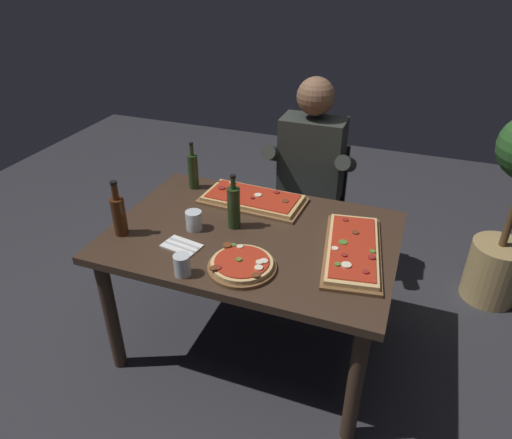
{
  "coord_description": "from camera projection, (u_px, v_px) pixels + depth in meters",
  "views": [
    {
      "loc": [
        0.69,
        -1.81,
        1.97
      ],
      "look_at": [
        0.0,
        0.05,
        0.79
      ],
      "focal_mm": 32.64,
      "sensor_mm": 36.0,
      "label": 1
    }
  ],
  "objects": [
    {
      "name": "pizza_rectangular_left",
      "position": [
        353.0,
        249.0,
        2.14
      ],
      "size": [
        0.35,
        0.64,
        0.05
      ],
      "color": "brown",
      "rests_on": "dining_table"
    },
    {
      "name": "pizza_rectangular_front",
      "position": [
        253.0,
        199.0,
        2.56
      ],
      "size": [
        0.58,
        0.31,
        0.05
      ],
      "color": "brown",
      "rests_on": "dining_table"
    },
    {
      "name": "diner_chair",
      "position": [
        311.0,
        203.0,
        3.09
      ],
      "size": [
        0.44,
        0.44,
        0.87
      ],
      "color": "black",
      "rests_on": "ground_plane"
    },
    {
      "name": "napkin_cutlery_set",
      "position": [
        182.0,
        246.0,
        2.19
      ],
      "size": [
        0.2,
        0.14,
        0.01
      ],
      "color": "white",
      "rests_on": "dining_table"
    },
    {
      "name": "pizza_round_far",
      "position": [
        242.0,
        265.0,
        2.04
      ],
      "size": [
        0.31,
        0.31,
        0.05
      ],
      "color": "brown",
      "rests_on": "dining_table"
    },
    {
      "name": "ground_plane",
      "position": [
        253.0,
        341.0,
        2.68
      ],
      "size": [
        6.4,
        6.4,
        0.0
      ],
      "primitive_type": "plane",
      "color": "#2D2D33"
    },
    {
      "name": "tumbler_near_camera",
      "position": [
        194.0,
        221.0,
        2.31
      ],
      "size": [
        0.08,
        0.08,
        0.1
      ],
      "color": "silver",
      "rests_on": "dining_table"
    },
    {
      "name": "wine_bottle_dark",
      "position": [
        119.0,
        214.0,
        2.24
      ],
      "size": [
        0.07,
        0.07,
        0.29
      ],
      "color": "#47230F",
      "rests_on": "dining_table"
    },
    {
      "name": "dining_table",
      "position": [
        253.0,
        249.0,
        2.35
      ],
      "size": [
        1.4,
        0.96,
        0.74
      ],
      "color": "#3D2B1E",
      "rests_on": "ground_plane"
    },
    {
      "name": "seated_diner",
      "position": [
        309.0,
        175.0,
        2.86
      ],
      "size": [
        0.53,
        0.41,
        1.33
      ],
      "color": "#23232D",
      "rests_on": "ground_plane"
    },
    {
      "name": "tumbler_far_side",
      "position": [
        182.0,
        266.0,
        1.99
      ],
      "size": [
        0.07,
        0.07,
        0.1
      ],
      "color": "silver",
      "rests_on": "dining_table"
    },
    {
      "name": "oil_bottle_amber",
      "position": [
        234.0,
        207.0,
        2.29
      ],
      "size": [
        0.06,
        0.06,
        0.29
      ],
      "color": "#233819",
      "rests_on": "dining_table"
    },
    {
      "name": "vinegar_bottle_green",
      "position": [
        193.0,
        171.0,
        2.67
      ],
      "size": [
        0.06,
        0.06,
        0.28
      ],
      "color": "#233819",
      "rests_on": "dining_table"
    }
  ]
}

